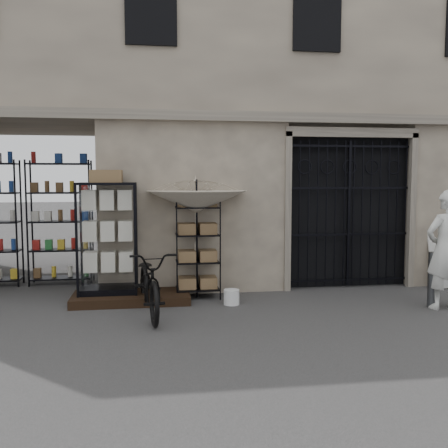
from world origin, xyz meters
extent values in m
plane|color=black|center=(0.00, 0.00, 0.00)|extent=(80.00, 80.00, 0.00)
cube|color=tan|center=(0.00, 4.00, 4.50)|extent=(14.00, 4.00, 9.00)
cube|color=black|center=(-4.50, 2.80, 1.50)|extent=(3.00, 1.70, 3.00)
cube|color=black|center=(-4.55, 3.30, 1.25)|extent=(2.70, 0.50, 2.50)
cube|color=black|center=(1.75, 2.28, 1.50)|extent=(2.50, 0.06, 3.00)
cube|color=black|center=(1.75, 2.12, 1.45)|extent=(0.05, 0.05, 2.80)
cube|color=black|center=(-2.40, 1.55, 0.07)|extent=(2.00, 0.90, 0.15)
cube|color=black|center=(-2.79, 1.68, 0.20)|extent=(0.99, 0.64, 0.11)
cube|color=silver|center=(-2.81, 1.38, 1.11)|extent=(0.89, 0.07, 1.79)
cube|color=silver|center=(-2.79, 1.68, 1.00)|extent=(0.83, 0.47, 1.49)
cube|color=olive|center=(-2.79, 1.68, 2.12)|extent=(0.55, 0.43, 0.21)
cube|color=black|center=(-1.23, 1.75, 0.86)|extent=(0.79, 0.58, 1.73)
cube|color=olive|center=(-1.23, 1.75, 0.81)|extent=(0.67, 0.47, 1.30)
cylinder|color=black|center=(-1.24, 1.73, 1.06)|extent=(0.05, 0.05, 2.12)
imported|color=beige|center=(-1.24, 1.73, 1.83)|extent=(2.03, 2.05, 1.42)
cylinder|color=silver|center=(-0.71, 1.13, 0.13)|extent=(0.28, 0.28, 0.25)
imported|color=black|center=(-2.08, 0.68, 0.00)|extent=(0.82, 1.12, 1.99)
cylinder|color=#47494C|center=(2.58, 0.50, 0.46)|extent=(0.22, 0.22, 0.92)
imported|color=silver|center=(2.70, 0.37, 0.00)|extent=(0.94, 2.03, 0.47)
cube|color=silver|center=(3.65, 1.97, 0.66)|extent=(0.65, 0.40, 1.28)
camera|label=1|loc=(-2.04, -7.06, 2.13)|focal=40.00mm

